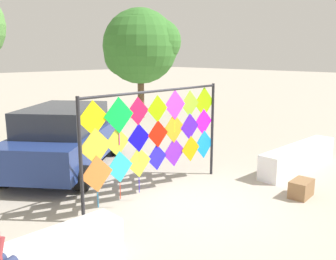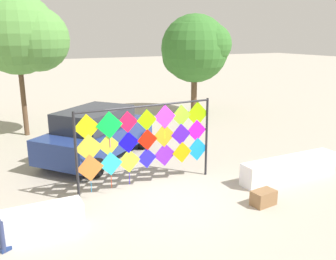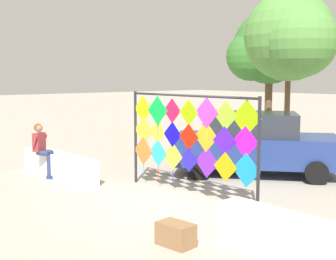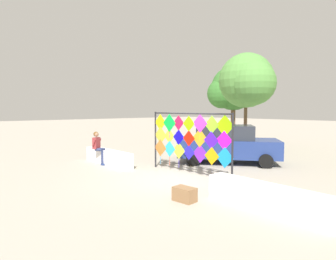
{
  "view_description": "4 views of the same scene",
  "coord_description": "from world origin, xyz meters",
  "px_view_note": "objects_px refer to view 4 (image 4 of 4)",
  "views": [
    {
      "loc": [
        -5.46,
        -4.72,
        3.17
      ],
      "look_at": [
        -0.12,
        0.8,
        1.57
      ],
      "focal_mm": 38.87,
      "sensor_mm": 36.0,
      "label": 1
    },
    {
      "loc": [
        -3.87,
        -7.67,
        4.26
      ],
      "look_at": [
        0.2,
        0.47,
        1.83
      ],
      "focal_mm": 38.15,
      "sensor_mm": 36.0,
      "label": 2
    },
    {
      "loc": [
        7.74,
        -6.24,
        2.84
      ],
      "look_at": [
        0.31,
        0.14,
        1.7
      ],
      "focal_mm": 49.69,
      "sensor_mm": 36.0,
      "label": 3
    },
    {
      "loc": [
        7.72,
        -6.69,
        2.56
      ],
      "look_at": [
        -0.26,
        0.2,
        1.78
      ],
      "focal_mm": 30.77,
      "sensor_mm": 36.0,
      "label": 4
    }
  ],
  "objects_px": {
    "seated_vendor": "(98,145)",
    "tree_palm_like": "(249,82)",
    "parked_car": "(227,144)",
    "cardboard_box_large": "(185,194)",
    "kite_display_rack": "(189,136)",
    "tree_broadleaf": "(233,90)"
  },
  "relations": [
    {
      "from": "seated_vendor",
      "to": "tree_palm_like",
      "type": "xyz_separation_m",
      "value": [
        1.88,
        9.1,
        3.32
      ]
    },
    {
      "from": "parked_car",
      "to": "cardboard_box_large",
      "type": "height_order",
      "value": "parked_car"
    },
    {
      "from": "kite_display_rack",
      "to": "tree_broadleaf",
      "type": "bearing_deg",
      "value": 119.01
    },
    {
      "from": "cardboard_box_large",
      "to": "tree_palm_like",
      "type": "xyz_separation_m",
      "value": [
        -4.5,
        9.78,
        4.02
      ]
    },
    {
      "from": "parked_car",
      "to": "cardboard_box_large",
      "type": "relative_size",
      "value": 7.73
    },
    {
      "from": "parked_car",
      "to": "tree_palm_like",
      "type": "height_order",
      "value": "tree_palm_like"
    },
    {
      "from": "kite_display_rack",
      "to": "cardboard_box_large",
      "type": "height_order",
      "value": "kite_display_rack"
    },
    {
      "from": "kite_display_rack",
      "to": "tree_palm_like",
      "type": "bearing_deg",
      "value": 107.14
    },
    {
      "from": "tree_palm_like",
      "to": "cardboard_box_large",
      "type": "bearing_deg",
      "value": -65.28
    },
    {
      "from": "kite_display_rack",
      "to": "seated_vendor",
      "type": "relative_size",
      "value": 2.69
    },
    {
      "from": "kite_display_rack",
      "to": "seated_vendor",
      "type": "bearing_deg",
      "value": -157.86
    },
    {
      "from": "kite_display_rack",
      "to": "tree_broadleaf",
      "type": "distance_m",
      "value": 12.52
    },
    {
      "from": "kite_display_rack",
      "to": "seated_vendor",
      "type": "xyz_separation_m",
      "value": [
        -4.17,
        -1.7,
        -0.61
      ]
    },
    {
      "from": "seated_vendor",
      "to": "parked_car",
      "type": "relative_size",
      "value": 0.32
    },
    {
      "from": "cardboard_box_large",
      "to": "tree_palm_like",
      "type": "distance_m",
      "value": 11.49
    },
    {
      "from": "tree_palm_like",
      "to": "parked_car",
      "type": "bearing_deg",
      "value": -68.24
    },
    {
      "from": "parked_car",
      "to": "kite_display_rack",
      "type": "bearing_deg",
      "value": -79.55
    },
    {
      "from": "parked_car",
      "to": "tree_palm_like",
      "type": "relative_size",
      "value": 0.81
    },
    {
      "from": "tree_palm_like",
      "to": "tree_broadleaf",
      "type": "xyz_separation_m",
      "value": [
        -3.66,
        3.32,
        -0.19
      ]
    },
    {
      "from": "tree_broadleaf",
      "to": "cardboard_box_large",
      "type": "bearing_deg",
      "value": -58.06
    },
    {
      "from": "tree_broadleaf",
      "to": "parked_car",
      "type": "bearing_deg",
      "value": -54.73
    },
    {
      "from": "seated_vendor",
      "to": "cardboard_box_large",
      "type": "xyz_separation_m",
      "value": [
        6.39,
        -0.68,
        -0.7
      ]
    }
  ]
}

